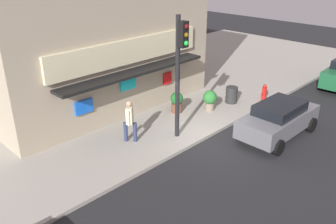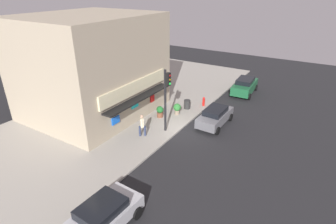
{
  "view_description": "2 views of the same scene",
  "coord_description": "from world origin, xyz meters",
  "px_view_note": "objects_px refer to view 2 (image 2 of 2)",
  "views": [
    {
      "loc": [
        -10.49,
        -7.98,
        7.06
      ],
      "look_at": [
        -1.48,
        0.85,
        1.43
      ],
      "focal_mm": 38.13,
      "sensor_mm": 36.0,
      "label": 1
    },
    {
      "loc": [
        -16.71,
        -9.09,
        10.54
      ],
      "look_at": [
        -0.81,
        0.73,
        1.74
      ],
      "focal_mm": 29.04,
      "sensor_mm": 36.0,
      "label": 2
    }
  ],
  "objects_px": {
    "parked_car_silver": "(102,216)",
    "parked_car_green": "(245,86)",
    "pedestrian": "(142,125)",
    "potted_plant_by_window": "(160,111)",
    "traffic_light": "(166,93)",
    "trash_can": "(187,104)",
    "parked_car_grey": "(215,116)",
    "fire_hydrant": "(204,102)",
    "potted_plant_by_doorway": "(177,108)"
  },
  "relations": [
    {
      "from": "potted_plant_by_doorway",
      "to": "parked_car_green",
      "type": "height_order",
      "value": "parked_car_green"
    },
    {
      "from": "trash_can",
      "to": "parked_car_silver",
      "type": "bearing_deg",
      "value": -167.94
    },
    {
      "from": "fire_hydrant",
      "to": "potted_plant_by_window",
      "type": "xyz_separation_m",
      "value": [
        -4.19,
        2.18,
        0.11
      ]
    },
    {
      "from": "fire_hydrant",
      "to": "parked_car_green",
      "type": "relative_size",
      "value": 0.19
    },
    {
      "from": "parked_car_silver",
      "to": "parked_car_green",
      "type": "height_order",
      "value": "parked_car_green"
    },
    {
      "from": "potted_plant_by_doorway",
      "to": "traffic_light",
      "type": "bearing_deg",
      "value": -165.39
    },
    {
      "from": "traffic_light",
      "to": "potted_plant_by_doorway",
      "type": "bearing_deg",
      "value": 14.61
    },
    {
      "from": "fire_hydrant",
      "to": "parked_car_silver",
      "type": "xyz_separation_m",
      "value": [
        -15.42,
        -1.97,
        0.22
      ]
    },
    {
      "from": "fire_hydrant",
      "to": "parked_car_green",
      "type": "height_order",
      "value": "parked_car_green"
    },
    {
      "from": "traffic_light",
      "to": "parked_car_grey",
      "type": "distance_m",
      "value": 4.84
    },
    {
      "from": "trash_can",
      "to": "parked_car_green",
      "type": "bearing_deg",
      "value": -24.89
    },
    {
      "from": "parked_car_silver",
      "to": "trash_can",
      "type": "bearing_deg",
      "value": 12.06
    },
    {
      "from": "pedestrian",
      "to": "parked_car_grey",
      "type": "height_order",
      "value": "pedestrian"
    },
    {
      "from": "traffic_light",
      "to": "trash_can",
      "type": "bearing_deg",
      "value": 7.64
    },
    {
      "from": "potted_plant_by_window",
      "to": "traffic_light",
      "type": "bearing_deg",
      "value": -134.77
    },
    {
      "from": "parked_car_grey",
      "to": "fire_hydrant",
      "type": "bearing_deg",
      "value": 39.34
    },
    {
      "from": "potted_plant_by_window",
      "to": "pedestrian",
      "type": "bearing_deg",
      "value": -169.21
    },
    {
      "from": "pedestrian",
      "to": "parked_car_green",
      "type": "relative_size",
      "value": 0.39
    },
    {
      "from": "traffic_light",
      "to": "trash_can",
      "type": "xyz_separation_m",
      "value": [
        4.55,
        0.61,
        -2.74
      ]
    },
    {
      "from": "pedestrian",
      "to": "potted_plant_by_window",
      "type": "height_order",
      "value": "pedestrian"
    },
    {
      "from": "pedestrian",
      "to": "parked_car_green",
      "type": "distance_m",
      "value": 13.6
    },
    {
      "from": "potted_plant_by_window",
      "to": "parked_car_silver",
      "type": "xyz_separation_m",
      "value": [
        -11.23,
        -4.15,
        0.11
      ]
    },
    {
      "from": "fire_hydrant",
      "to": "trash_can",
      "type": "relative_size",
      "value": 1.05
    },
    {
      "from": "pedestrian",
      "to": "potted_plant_by_window",
      "type": "bearing_deg",
      "value": 10.79
    },
    {
      "from": "trash_can",
      "to": "parked_car_silver",
      "type": "height_order",
      "value": "parked_car_silver"
    },
    {
      "from": "pedestrian",
      "to": "parked_car_grey",
      "type": "xyz_separation_m",
      "value": [
        4.77,
        -3.84,
        -0.3
      ]
    },
    {
      "from": "potted_plant_by_window",
      "to": "fire_hydrant",
      "type": "bearing_deg",
      "value": -27.47
    },
    {
      "from": "parked_car_grey",
      "to": "parked_car_silver",
      "type": "distance_m",
      "value": 12.61
    },
    {
      "from": "traffic_light",
      "to": "trash_can",
      "type": "distance_m",
      "value": 5.35
    },
    {
      "from": "trash_can",
      "to": "parked_car_grey",
      "type": "height_order",
      "value": "parked_car_grey"
    },
    {
      "from": "fire_hydrant",
      "to": "trash_can",
      "type": "xyz_separation_m",
      "value": [
        -1.39,
        1.02,
        -0.01
      ]
    },
    {
      "from": "traffic_light",
      "to": "fire_hydrant",
      "type": "relative_size",
      "value": 5.69
    },
    {
      "from": "trash_can",
      "to": "potted_plant_by_window",
      "type": "height_order",
      "value": "potted_plant_by_window"
    },
    {
      "from": "traffic_light",
      "to": "parked_car_silver",
      "type": "distance_m",
      "value": 10.09
    },
    {
      "from": "parked_car_green",
      "to": "potted_plant_by_window",
      "type": "bearing_deg",
      "value": 155.82
    },
    {
      "from": "trash_can",
      "to": "pedestrian",
      "type": "relative_size",
      "value": 0.47
    },
    {
      "from": "fire_hydrant",
      "to": "pedestrian",
      "type": "distance_m",
      "value": 7.75
    },
    {
      "from": "traffic_light",
      "to": "trash_can",
      "type": "relative_size",
      "value": 5.98
    },
    {
      "from": "pedestrian",
      "to": "parked_car_silver",
      "type": "xyz_separation_m",
      "value": [
        -7.83,
        -3.5,
        -0.31
      ]
    },
    {
      "from": "traffic_light",
      "to": "potted_plant_by_window",
      "type": "distance_m",
      "value": 3.61
    },
    {
      "from": "fire_hydrant",
      "to": "potted_plant_by_window",
      "type": "distance_m",
      "value": 4.73
    },
    {
      "from": "potted_plant_by_window",
      "to": "parked_car_green",
      "type": "distance_m",
      "value": 10.62
    },
    {
      "from": "pedestrian",
      "to": "parked_car_grey",
      "type": "distance_m",
      "value": 6.13
    },
    {
      "from": "pedestrian",
      "to": "potted_plant_by_doorway",
      "type": "relative_size",
      "value": 1.74
    },
    {
      "from": "pedestrian",
      "to": "potted_plant_by_doorway",
      "type": "height_order",
      "value": "pedestrian"
    },
    {
      "from": "traffic_light",
      "to": "potted_plant_by_doorway",
      "type": "height_order",
      "value": "traffic_light"
    },
    {
      "from": "parked_car_silver",
      "to": "potted_plant_by_window",
      "type": "bearing_deg",
      "value": 20.29
    },
    {
      "from": "trash_can",
      "to": "potted_plant_by_doorway",
      "type": "xyz_separation_m",
      "value": [
        -1.54,
        0.17,
        0.16
      ]
    },
    {
      "from": "trash_can",
      "to": "parked_car_green",
      "type": "distance_m",
      "value": 7.6
    },
    {
      "from": "traffic_light",
      "to": "potted_plant_by_window",
      "type": "relative_size",
      "value": 4.93
    }
  ]
}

